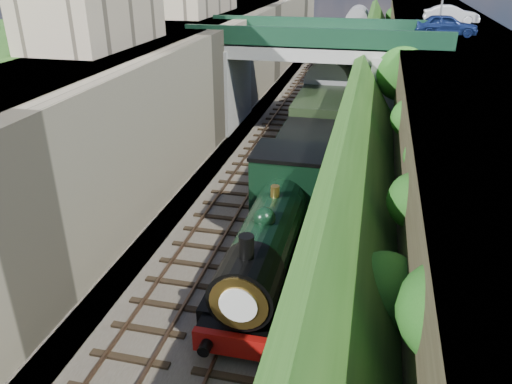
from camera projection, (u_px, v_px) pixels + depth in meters
trackbed at (298, 149)px, 31.35m from camera, size 10.00×90.00×0.20m
retaining_wall at (213, 90)px, 31.05m from camera, size 1.00×90.00×7.00m
street_plateau_left at (160, 87)px, 31.78m from camera, size 6.00×90.00×7.00m
street_plateau_right at (467, 112)px, 28.09m from camera, size 8.00×90.00×6.25m
embankment_slope at (384, 110)px, 29.63m from camera, size 4.84×90.00×6.50m
track_left at (267, 144)px, 31.71m from camera, size 2.50×90.00×0.20m
track_right at (317, 148)px, 31.04m from camera, size 2.50×90.00×0.20m
road_bridge at (324, 73)px, 32.99m from camera, size 16.00×6.40×7.25m
building_near at (92, 3)px, 24.26m from camera, size 4.00×8.00×4.00m
tree at (403, 74)px, 29.89m from camera, size 3.60×3.80×6.60m
car_blue at (446, 25)px, 33.07m from camera, size 4.05×1.66×1.37m
car_silver at (451, 14)px, 39.19m from camera, size 4.18×1.51×1.37m
locomotive at (273, 233)px, 18.16m from camera, size 3.10×10.23×3.83m
tender at (303, 166)px, 24.76m from camera, size 2.70×6.00×3.05m
coach_front at (329, 95)px, 35.68m from camera, size 2.90×18.00×3.70m
coach_middle at (347, 52)px, 52.23m from camera, size 2.90×18.00×3.70m
coach_rear at (357, 29)px, 68.78m from camera, size 2.90×18.00×3.70m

